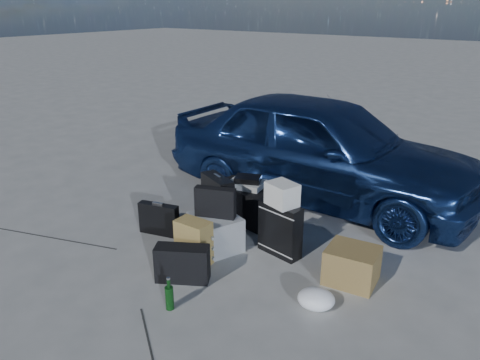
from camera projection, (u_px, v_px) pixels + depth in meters
name	position (u px, v px, depth m)	size (l,w,h in m)	color
ground	(183.00, 260.00, 4.36)	(60.00, 60.00, 0.00)	#A3A39E
car	(320.00, 148.00, 5.55)	(1.50, 3.74, 1.27)	navy
pelican_case	(216.00, 232.00, 4.53)	(0.47, 0.38, 0.34)	gray
laptop_bag	(215.00, 202.00, 4.41)	(0.39, 0.10, 0.29)	black
briefcase	(159.00, 219.00, 4.81)	(0.43, 0.09, 0.33)	black
suitcase_left	(218.00, 203.00, 4.89)	(0.45, 0.16, 0.58)	black
suitcase_right	(280.00, 229.00, 4.39)	(0.43, 0.15, 0.51)	black
white_carton	(282.00, 194.00, 4.25)	(0.27, 0.21, 0.21)	silver
duffel_bag	(246.00, 203.00, 5.12)	(0.76, 0.33, 0.38)	black
flat_box_white	(247.00, 184.00, 5.06)	(0.37, 0.28, 0.06)	silver
flat_box_black	(248.00, 179.00, 5.02)	(0.27, 0.19, 0.06)	black
kraft_bag	(194.00, 242.00, 4.26)	(0.31, 0.19, 0.42)	olive
cardboard_box	(352.00, 265.00, 3.98)	(0.42, 0.37, 0.31)	olive
plastic_bag	(316.00, 299.00, 3.66)	(0.29, 0.25, 0.16)	white
messenger_bag	(182.00, 264.00, 4.00)	(0.46, 0.17, 0.32)	black
green_bottle	(169.00, 294.00, 3.63)	(0.07, 0.07, 0.27)	black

